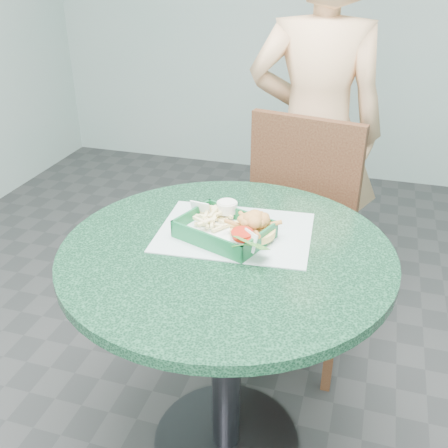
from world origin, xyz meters
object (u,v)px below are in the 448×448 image
(sauce_ramekin, at_px, (216,213))
(diner_person, at_px, (316,125))
(dining_chair, at_px, (296,225))
(food_basket, at_px, (224,239))
(crab_sandwich, at_px, (252,225))
(cafe_table, at_px, (226,304))

(sauce_ramekin, bearing_deg, diner_person, 78.54)
(diner_person, height_order, sauce_ramekin, diner_person)
(dining_chair, distance_m, food_basket, 0.64)
(dining_chair, xyz_separation_m, diner_person, (0.00, 0.36, 0.30))
(dining_chair, bearing_deg, crab_sandwich, -83.73)
(diner_person, bearing_deg, sauce_ramekin, 72.30)
(dining_chair, bearing_deg, cafe_table, -87.19)
(sauce_ramekin, bearing_deg, cafe_table, -61.45)
(sauce_ramekin, bearing_deg, dining_chair, 70.94)
(cafe_table, bearing_deg, dining_chair, 80.92)
(cafe_table, height_order, diner_person, diner_person)
(food_basket, xyz_separation_m, sauce_ramekin, (-0.05, 0.08, 0.03))
(diner_person, bearing_deg, cafe_table, 77.88)
(sauce_ramekin, bearing_deg, food_basket, -58.33)
(cafe_table, relative_size, crab_sandwich, 7.20)
(diner_person, distance_m, food_basket, 0.95)
(dining_chair, distance_m, sauce_ramekin, 0.59)
(food_basket, distance_m, sauce_ramekin, 0.10)
(diner_person, xyz_separation_m, food_basket, (-0.12, -0.94, -0.06))
(crab_sandwich, relative_size, sauce_ramekin, 2.10)
(food_basket, bearing_deg, cafe_table, -66.98)
(dining_chair, distance_m, diner_person, 0.46)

